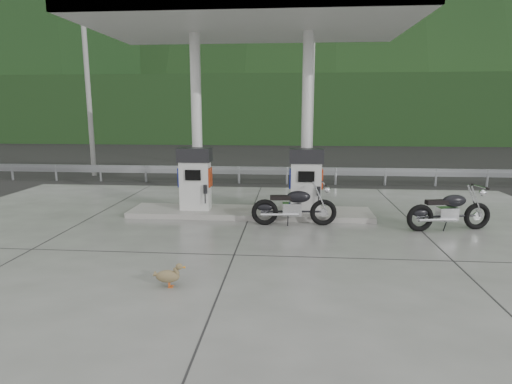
# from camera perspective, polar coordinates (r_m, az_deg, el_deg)

# --- Properties ---
(ground) EXTENTS (160.00, 160.00, 0.00)m
(ground) POSITION_cam_1_polar(r_m,az_deg,el_deg) (10.11, -2.18, -6.63)
(ground) COLOR black
(ground) RESTS_ON ground
(forecourt_apron) EXTENTS (18.00, 14.00, 0.02)m
(forecourt_apron) POSITION_cam_1_polar(r_m,az_deg,el_deg) (10.11, -2.18, -6.57)
(forecourt_apron) COLOR slate
(forecourt_apron) RESTS_ON ground
(pump_island) EXTENTS (7.00, 1.40, 0.15)m
(pump_island) POSITION_cam_1_polar(r_m,az_deg,el_deg) (12.48, -0.80, -2.75)
(pump_island) COLOR gray
(pump_island) RESTS_ON forecourt_apron
(gas_pump_left) EXTENTS (0.95, 0.55, 1.80)m
(gas_pump_left) POSITION_cam_1_polar(r_m,az_deg,el_deg) (12.54, -8.11, 1.75)
(gas_pump_left) COLOR silver
(gas_pump_left) RESTS_ON pump_island
(gas_pump_right) EXTENTS (0.95, 0.55, 1.80)m
(gas_pump_right) POSITION_cam_1_polar(r_m,az_deg,el_deg) (12.24, 6.67, 1.56)
(gas_pump_right) COLOR silver
(gas_pump_right) RESTS_ON pump_island
(canopy_column_left) EXTENTS (0.30, 0.30, 5.00)m
(canopy_column_left) POSITION_cam_1_polar(r_m,az_deg,el_deg) (12.78, -7.91, 9.14)
(canopy_column_left) COLOR silver
(canopy_column_left) RESTS_ON pump_island
(canopy_column_right) EXTENTS (0.30, 0.30, 5.00)m
(canopy_column_right) POSITION_cam_1_polar(r_m,az_deg,el_deg) (12.48, 6.77, 9.13)
(canopy_column_right) COLOR silver
(canopy_column_right) RESTS_ON pump_island
(canopy_roof) EXTENTS (8.50, 5.00, 0.40)m
(canopy_roof) POSITION_cam_1_polar(r_m,az_deg,el_deg) (12.34, -0.87, 21.78)
(canopy_roof) COLOR silver
(canopy_roof) RESTS_ON canopy_column_left
(guardrail) EXTENTS (26.00, 0.16, 1.42)m
(guardrail) POSITION_cam_1_polar(r_m,az_deg,el_deg) (17.76, 0.91, 3.39)
(guardrail) COLOR gray
(guardrail) RESTS_ON ground
(road) EXTENTS (60.00, 7.00, 0.01)m
(road) POSITION_cam_1_polar(r_m,az_deg,el_deg) (21.32, 1.54, 2.75)
(road) COLOR black
(road) RESTS_ON ground
(utility_pole_a) EXTENTS (0.22, 0.22, 8.00)m
(utility_pole_a) POSITION_cam_1_polar(r_m,az_deg,el_deg) (21.18, -21.48, 12.80)
(utility_pole_a) COLOR gray
(utility_pole_a) RESTS_ON ground
(utility_pole_b) EXTENTS (0.22, 0.22, 8.00)m
(utility_pole_b) POSITION_cam_1_polar(r_m,az_deg,el_deg) (19.11, 7.43, 13.73)
(utility_pole_b) COLOR gray
(utility_pole_b) RESTS_ON ground
(tree_band) EXTENTS (80.00, 6.00, 6.00)m
(tree_band) POSITION_cam_1_polar(r_m,az_deg,el_deg) (39.58, 3.11, 10.90)
(tree_band) COLOR black
(tree_band) RESTS_ON ground
(forested_hills) EXTENTS (100.00, 40.00, 140.00)m
(forested_hills) POSITION_cam_1_polar(r_m,az_deg,el_deg) (69.64, 3.83, 8.46)
(forested_hills) COLOR black
(forested_hills) RESTS_ON ground
(motorcycle_left) EXTENTS (2.15, 0.80, 1.00)m
(motorcycle_left) POSITION_cam_1_polar(r_m,az_deg,el_deg) (11.37, 5.10, -1.96)
(motorcycle_left) COLOR black
(motorcycle_left) RESTS_ON forecourt_apron
(motorcycle_right) EXTENTS (2.18, 1.07, 0.99)m
(motorcycle_right) POSITION_cam_1_polar(r_m,az_deg,el_deg) (11.91, 24.37, -2.34)
(motorcycle_right) COLOR black
(motorcycle_right) RESTS_ON forecourt_apron
(duck) EXTENTS (0.52, 0.17, 0.37)m
(duck) POSITION_cam_1_polar(r_m,az_deg,el_deg) (7.71, -11.68, -10.99)
(duck) COLOR brown
(duck) RESTS_ON forecourt_apron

